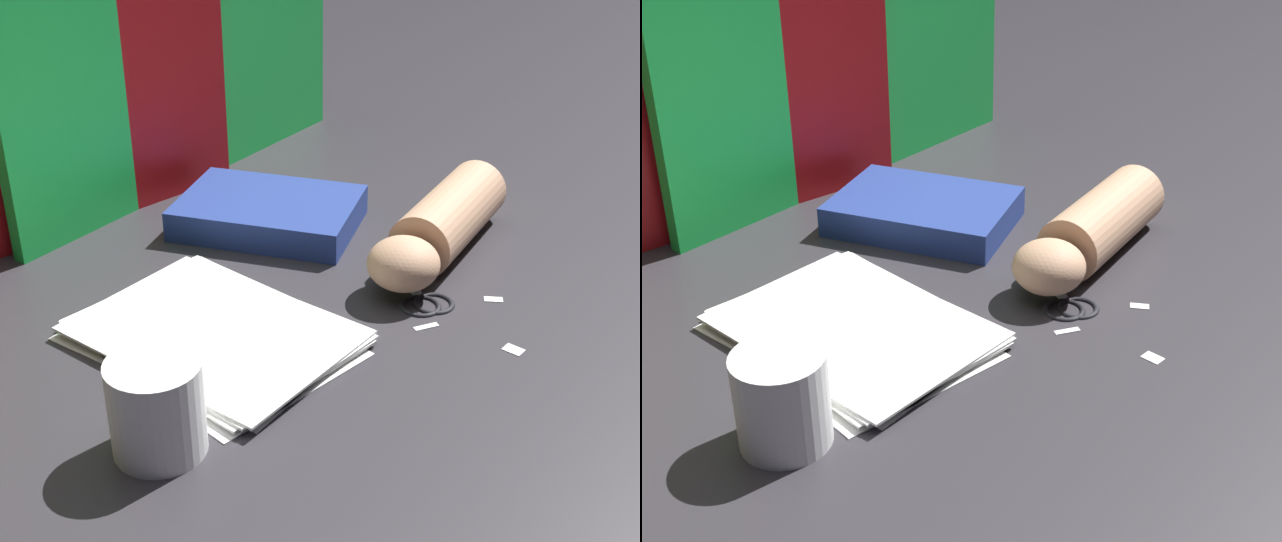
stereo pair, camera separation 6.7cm
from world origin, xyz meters
TOP-DOWN VIEW (x-y plane):
  - ground_plane at (0.00, 0.00)m, footprint 6.00×6.00m
  - backdrop_panel_center at (-0.00, 0.41)m, footprint 0.56×0.08m
  - paper_stack at (-0.07, 0.05)m, footprint 0.24×0.32m
  - book_closed at (0.19, 0.20)m, footprint 0.25×0.29m
  - scissors at (0.16, -0.08)m, footprint 0.13×0.15m
  - hand_forearm at (0.26, -0.03)m, footprint 0.31×0.14m
  - paper_scrap_near at (0.13, -0.22)m, footprint 0.02×0.02m
  - paper_scrap_mid at (0.10, -0.12)m, footprint 0.03×0.02m
  - paper_scrap_far at (0.21, -0.15)m, footprint 0.02×0.03m
  - mug at (-0.23, -0.04)m, footprint 0.09×0.09m

SIDE VIEW (x-z plane):
  - ground_plane at x=0.00m, z-range 0.00..0.00m
  - paper_scrap_near at x=0.13m, z-range 0.00..0.00m
  - paper_scrap_mid at x=0.10m, z-range 0.00..0.00m
  - paper_scrap_far at x=0.21m, z-range 0.00..0.00m
  - scissors at x=0.16m, z-range 0.00..0.01m
  - paper_stack at x=-0.07m, z-range 0.00..0.02m
  - book_closed at x=0.19m, z-range 0.00..0.04m
  - hand_forearm at x=0.26m, z-range 0.00..0.08m
  - mug at x=-0.23m, z-range 0.00..0.10m
  - backdrop_panel_center at x=0.00m, z-range 0.00..0.55m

